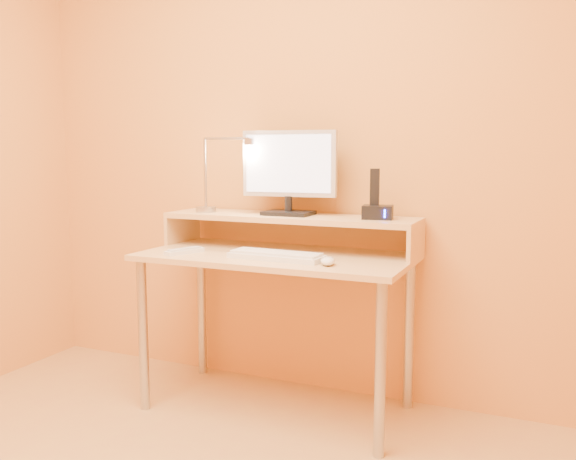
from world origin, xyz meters
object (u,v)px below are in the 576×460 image
at_px(monitor_panel, 289,164).
at_px(mouse, 328,261).
at_px(lamp_base, 206,209).
at_px(keyboard, 276,257).
at_px(remote_control, 185,251).
at_px(phone_dock, 378,212).

xyz_separation_m(monitor_panel, mouse, (0.31, -0.32, -0.38)).
distance_m(lamp_base, keyboard, 0.57).
xyz_separation_m(keyboard, remote_control, (-0.44, -0.03, -0.00)).
height_order(monitor_panel, keyboard, monitor_panel).
distance_m(monitor_panel, keyboard, 0.48).
height_order(lamp_base, phone_dock, phone_dock).
distance_m(phone_dock, remote_control, 0.88).
height_order(phone_dock, mouse, phone_dock).
height_order(lamp_base, remote_control, lamp_base).
xyz_separation_m(monitor_panel, lamp_base, (-0.43, -0.04, -0.23)).
bearing_deg(mouse, lamp_base, 140.45).
distance_m(monitor_panel, phone_dock, 0.47).
relative_size(monitor_panel, keyboard, 1.09).
bearing_deg(mouse, phone_dock, 51.17).
xyz_separation_m(keyboard, mouse, (0.25, -0.04, 0.01)).
bearing_deg(phone_dock, remote_control, -169.07).
distance_m(monitor_panel, lamp_base, 0.49).
relative_size(phone_dock, mouse, 1.27).
bearing_deg(monitor_panel, remote_control, -145.88).
relative_size(keyboard, remote_control, 2.19).
xyz_separation_m(lamp_base, phone_dock, (0.85, 0.03, 0.02)).
height_order(monitor_panel, remote_control, monitor_panel).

